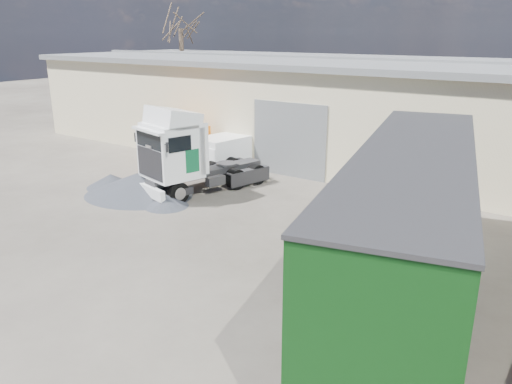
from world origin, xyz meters
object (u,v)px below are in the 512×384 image
Objects in this scene: bare_tree at (180,16)px; orange_skip at (177,148)px; panel_van at (233,151)px; tractor_unit at (186,157)px; box_trailer at (411,211)px.

bare_tree is 2.73× the size of orange_skip.
orange_skip is (-2.85, -1.11, -0.00)m from panel_van.
tractor_unit is 0.48× the size of box_trailer.
panel_van is (12.85, -10.38, -7.02)m from bare_tree.
panel_van is (-11.77, 8.09, -1.59)m from box_trailer.
orange_skip is at bearing 141.69° from box_trailer.
panel_van is 3.06m from orange_skip.
bare_tree is 17.95m from panel_van.
bare_tree is 0.76× the size of box_trailer.
orange_skip is (-3.78, 3.40, -0.73)m from tractor_unit.
box_trailer is (24.62, -18.46, -5.43)m from bare_tree.
box_trailer reaches higher than panel_van.
orange_skip is at bearing -149.19° from panel_van.
tractor_unit reaches higher than panel_van.
orange_skip is (10.00, -11.49, -7.02)m from bare_tree.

